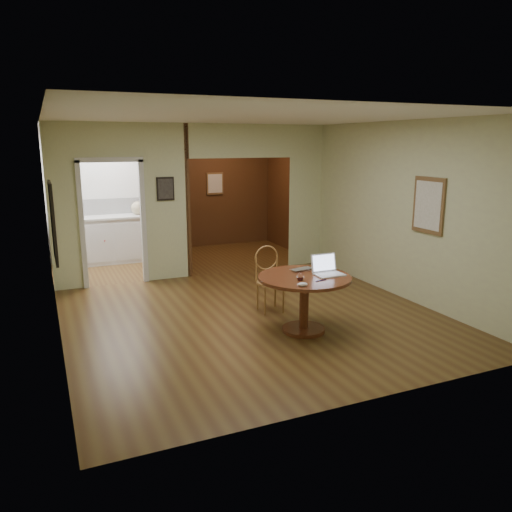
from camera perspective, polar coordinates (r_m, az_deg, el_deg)
name	(u,v)px	position (r m, az deg, el deg)	size (l,w,h in m)	color
floor	(255,318)	(6.96, -0.12, -7.10)	(5.00, 5.00, 0.00)	#482D14
room_shell	(165,203)	(9.41, -10.35, 6.01)	(5.20, 7.50, 5.00)	white
dining_table	(304,291)	(6.35, 5.55, -3.96)	(1.18, 1.18, 0.73)	brown
chair	(269,275)	(7.14, 1.47, -2.19)	(0.41, 0.41, 0.94)	#9F6038
open_laptop	(327,269)	(6.42, 8.10, -1.49)	(0.36, 0.31, 0.25)	silver
closed_laptop	(304,270)	(6.54, 5.48, -1.61)	(0.31, 0.20, 0.02)	silver
mouse	(303,284)	(5.84, 5.34, -3.25)	(0.12, 0.07, 0.05)	silver
wine_glass	(300,276)	(6.09, 5.08, -2.34)	(0.09, 0.09, 0.10)	white
pen	(321,280)	(6.11, 7.42, -2.78)	(0.01, 0.01, 0.15)	#0D0C57
kitchen_cabinet	(111,239)	(10.46, -16.28, 1.86)	(2.06, 0.60, 0.94)	silver
grocery_bag	(138,208)	(10.45, -13.38, 5.35)	(0.27, 0.23, 0.27)	#BFB28C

